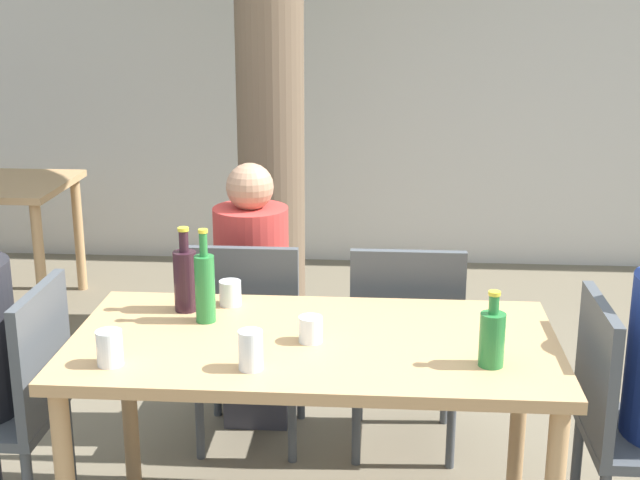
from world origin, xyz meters
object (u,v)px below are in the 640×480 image
object	(u,v)px
drinking_glass_2	(311,329)
patio_chair_1	(627,417)
patio_chair_2	(248,332)
drinking_glass_0	(251,350)
patio_chair_3	(405,336)
person_seated_2	(256,310)
drinking_glass_1	(230,293)
patio_chair_0	(15,397)
dining_table_front	(314,362)
green_bottle_1	(205,286)
wine_bottle_2	(185,278)
drinking_glass_3	(110,348)
green_bottle_0	(492,337)

from	to	relation	value
drinking_glass_2	patio_chair_1	bearing A→B (deg)	1.41
patio_chair_2	drinking_glass_0	world-z (taller)	patio_chair_2
patio_chair_3	person_seated_2	bearing A→B (deg)	-20.62
patio_chair_2	patio_chair_3	bearing A→B (deg)	-180.00
patio_chair_3	person_seated_2	xyz separation A→B (m)	(-0.64, 0.24, 0.00)
patio_chair_2	drinking_glass_1	size ratio (longest dim) A/B	10.10
drinking_glass_1	patio_chair_2	bearing A→B (deg)	89.19
patio_chair_0	person_seated_2	size ratio (longest dim) A/B	0.77
dining_table_front	green_bottle_1	xyz separation A→B (m)	(-0.38, 0.13, 0.21)
patio_chair_2	wine_bottle_2	world-z (taller)	wine_bottle_2
dining_table_front	patio_chair_2	distance (m)	0.73
patio_chair_1	person_seated_2	size ratio (longest dim) A/B	0.77
wine_bottle_2	drinking_glass_3	size ratio (longest dim) A/B	2.78
drinking_glass_1	drinking_glass_3	bearing A→B (deg)	-117.03
person_seated_2	patio_chair_0	bearing A→B (deg)	50.99
green_bottle_0	drinking_glass_2	distance (m)	0.58
wine_bottle_2	drinking_glass_0	bearing A→B (deg)	-57.89
patio_chair_3	green_bottle_0	bearing A→B (deg)	106.21
patio_chair_0	drinking_glass_1	world-z (taller)	patio_chair_0
dining_table_front	wine_bottle_2	bearing A→B (deg)	153.86
wine_bottle_2	drinking_glass_2	distance (m)	0.54
person_seated_2	drinking_glass_1	bearing A→B (deg)	89.52
drinking_glass_0	drinking_glass_3	size ratio (longest dim) A/B	1.12
dining_table_front	patio_chair_3	world-z (taller)	patio_chair_3
green_bottle_1	drinking_glass_1	size ratio (longest dim) A/B	3.63
green_bottle_1	drinking_glass_3	distance (m)	0.45
patio_chair_3	green_bottle_0	size ratio (longest dim) A/B	3.83
green_bottle_0	patio_chair_3	bearing A→B (deg)	106.21
drinking_glass_2	drinking_glass_3	world-z (taller)	drinking_glass_3
wine_bottle_2	drinking_glass_3	bearing A→B (deg)	-105.19
patio_chair_3	patio_chair_0	bearing A→B (deg)	25.29
person_seated_2	green_bottle_0	world-z (taller)	person_seated_2
patio_chair_2	patio_chair_0	bearing A→B (deg)	41.88
green_bottle_0	wine_bottle_2	bearing A→B (deg)	158.52
drinking_glass_2	drinking_glass_3	size ratio (longest dim) A/B	0.78
patio_chair_1	green_bottle_1	size ratio (longest dim) A/B	2.78
drinking_glass_0	wine_bottle_2	bearing A→B (deg)	122.11
drinking_glass_1	drinking_glass_0	bearing A→B (deg)	-74.14
drinking_glass_0	drinking_glass_2	distance (m)	0.28
green_bottle_0	drinking_glass_0	distance (m)	0.73
dining_table_front	green_bottle_0	size ratio (longest dim) A/B	6.68
dining_table_front	wine_bottle_2	distance (m)	0.56
patio_chair_1	person_seated_2	world-z (taller)	person_seated_2
person_seated_2	green_bottle_1	distance (m)	0.84
patio_chair_0	patio_chair_2	xyz separation A→B (m)	(0.71, 0.64, 0.00)
wine_bottle_2	dining_table_front	bearing A→B (deg)	-26.14
dining_table_front	patio_chair_1	size ratio (longest dim) A/B	1.75
green_bottle_1	drinking_glass_0	world-z (taller)	green_bottle_1
person_seated_2	drinking_glass_0	bearing A→B (deg)	97.57
green_bottle_1	drinking_glass_2	xyz separation A→B (m)	(0.37, -0.16, -0.09)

